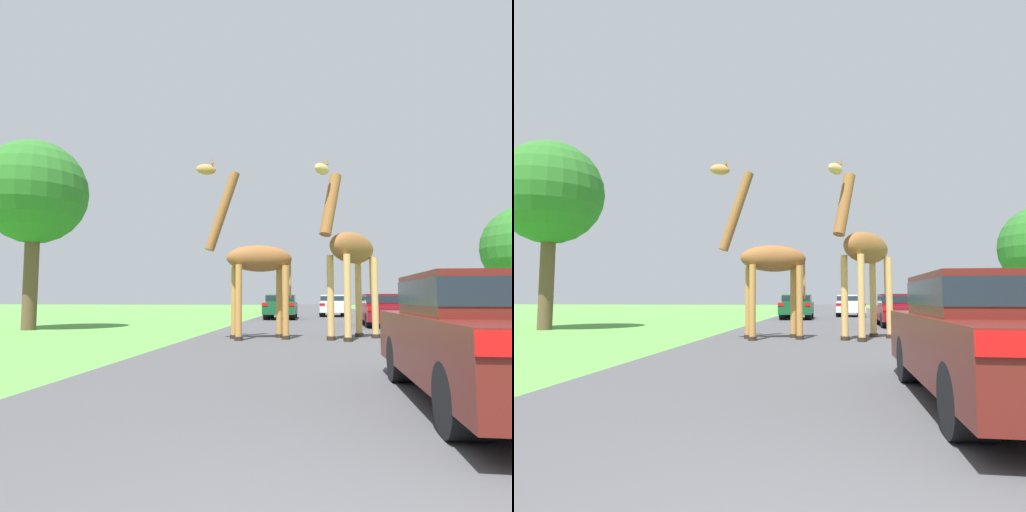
% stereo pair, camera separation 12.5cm
% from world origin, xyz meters
% --- Properties ---
extents(road, '(7.73, 120.00, 0.00)m').
position_xyz_m(road, '(0.00, 30.00, 0.00)').
color(road, '#424244').
rests_on(road, ground).
extents(giraffe_near_road, '(2.80, 1.49, 5.12)m').
position_xyz_m(giraffe_near_road, '(-2.01, 11.39, 2.26)').
color(giraffe_near_road, '#B77F3D').
rests_on(giraffe_near_road, ground).
extents(giraffe_companion, '(2.00, 2.52, 4.92)m').
position_xyz_m(giraffe_companion, '(0.70, 11.63, 2.44)').
color(giraffe_companion, tan).
rests_on(giraffe_companion, ground).
extents(car_lead_maroon, '(1.83, 4.36, 1.42)m').
position_xyz_m(car_lead_maroon, '(1.64, 3.79, 0.76)').
color(car_lead_maroon, '#561914').
rests_on(car_lead_maroon, ground).
extents(car_queue_right, '(1.73, 3.99, 1.35)m').
position_xyz_m(car_queue_right, '(-2.22, 24.37, 0.73)').
color(car_queue_right, '#144C28').
rests_on(car_queue_right, ground).
extents(car_queue_left, '(1.94, 4.20, 1.33)m').
position_xyz_m(car_queue_left, '(2.63, 18.18, 0.71)').
color(car_queue_left, maroon).
rests_on(car_queue_left, ground).
extents(car_far_ahead, '(1.80, 4.06, 1.38)m').
position_xyz_m(car_far_ahead, '(0.87, 28.75, 0.74)').
color(car_far_ahead, silver).
rests_on(car_far_ahead, ground).
extents(tree_centre_back, '(3.87, 3.87, 7.07)m').
position_xyz_m(tree_centre_back, '(-10.70, 14.07, 5.07)').
color(tree_centre_back, brown).
rests_on(tree_centre_back, ground).
extents(sign_post, '(0.70, 0.08, 1.70)m').
position_xyz_m(sign_post, '(4.61, 12.90, 1.19)').
color(sign_post, '#4C3823').
rests_on(sign_post, ground).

